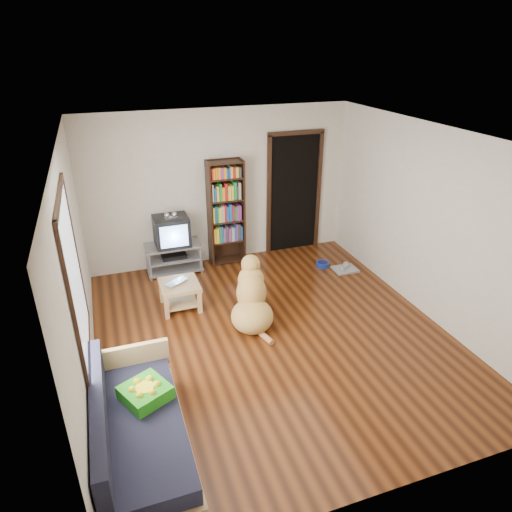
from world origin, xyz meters
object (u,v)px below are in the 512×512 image
object	(u,v)px
crt_tv	(171,230)
sofa	(138,433)
dog	(252,300)
laptop	(179,283)
coffee_table	(180,290)
green_cushion	(145,393)
bookshelf	(226,207)
tv_stand	(174,257)
dog_bowl	(322,264)
grey_rag	(345,269)

from	to	relation	value
crt_tv	sofa	bearing A→B (deg)	-104.93
dog	laptop	bearing A→B (deg)	143.24
sofa	coffee_table	distance (m)	2.61
green_cushion	bookshelf	bearing A→B (deg)	36.13
tv_stand	green_cushion	bearing A→B (deg)	-104.18
dog_bowl	bookshelf	bearing A→B (deg)	153.25
dog_bowl	tv_stand	bearing A→B (deg)	164.92
laptop	tv_stand	distance (m)	1.21
laptop	grey_rag	size ratio (longest dim) A/B	0.88
laptop	bookshelf	size ratio (longest dim) A/B	0.19
sofa	dog	bearing A→B (deg)	46.10
tv_stand	dog	size ratio (longest dim) A/B	0.79
dog_bowl	crt_tv	world-z (taller)	crt_tv
green_cushion	crt_tv	xyz separation A→B (m)	(0.85, 3.39, 0.26)
laptop	sofa	world-z (taller)	sofa
coffee_table	dog	bearing A→B (deg)	-38.00
grey_rag	tv_stand	bearing A→B (deg)	161.67
grey_rag	dog_bowl	bearing A→B (deg)	140.19
grey_rag	sofa	size ratio (longest dim) A/B	0.22
crt_tv	tv_stand	bearing A→B (deg)	-90.00
green_cushion	crt_tv	distance (m)	3.50
grey_rag	sofa	xyz separation A→B (m)	(-3.72, -2.72, 0.25)
laptop	coffee_table	xyz separation A→B (m)	(0.00, 0.03, -0.13)
dog	green_cushion	bearing A→B (deg)	-136.36
grey_rag	crt_tv	size ratio (longest dim) A/B	0.69
laptop	dog_bowl	bearing A→B (deg)	-20.87
dog	grey_rag	bearing A→B (deg)	25.06
dog	coffee_table	bearing A→B (deg)	142.00
green_cushion	sofa	distance (m)	0.37
grey_rag	sofa	bearing A→B (deg)	-143.77
crt_tv	dog	world-z (taller)	crt_tv
green_cushion	laptop	world-z (taller)	green_cushion
grey_rag	coffee_table	size ratio (longest dim) A/B	0.73
green_cushion	dog	xyz separation A→B (m)	(1.60, 1.53, -0.15)
tv_stand	coffee_table	bearing A→B (deg)	-95.83
grey_rag	dog	bearing A→B (deg)	-154.94
green_cushion	grey_rag	xyz separation A→B (m)	(3.59, 2.46, -0.47)
green_cushion	grey_rag	distance (m)	4.38
dog_bowl	sofa	bearing A→B (deg)	-138.96
green_cushion	tv_stand	size ratio (longest dim) A/B	0.45
laptop	coffee_table	bearing A→B (deg)	57.38
crt_tv	dog	bearing A→B (deg)	-68.05
tv_stand	bookshelf	size ratio (longest dim) A/B	0.50
sofa	coffee_table	xyz separation A→B (m)	(0.86, 2.47, 0.02)
sofa	grey_rag	bearing A→B (deg)	36.23
crt_tv	bookshelf	world-z (taller)	bookshelf
laptop	sofa	bearing A→B (deg)	-141.94
coffee_table	dog	size ratio (longest dim) A/B	0.48
sofa	tv_stand	bearing A→B (deg)	74.98
coffee_table	tv_stand	bearing A→B (deg)	84.17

